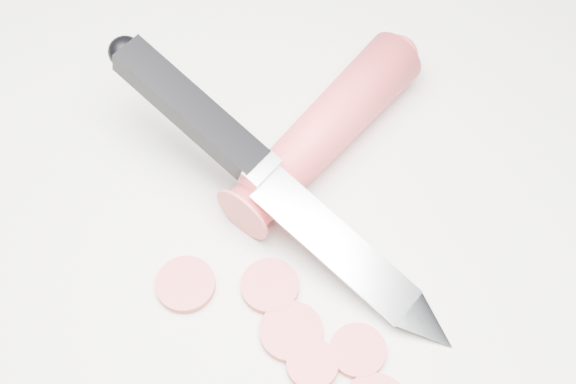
# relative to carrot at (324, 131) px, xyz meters

# --- Properties ---
(ground) EXTENTS (2.40, 2.40, 0.00)m
(ground) POSITION_rel_carrot_xyz_m (0.02, -0.10, -0.02)
(ground) COLOR silver
(ground) RESTS_ON ground
(carrot) EXTENTS (0.13, 0.17, 0.04)m
(carrot) POSITION_rel_carrot_xyz_m (0.00, 0.00, 0.00)
(carrot) COLOR #D9363C
(carrot) RESTS_ON ground
(carrot_slice_0) EXTENTS (0.04, 0.04, 0.01)m
(carrot_slice_0) POSITION_rel_carrot_xyz_m (-0.08, -0.12, -0.02)
(carrot_slice_0) COLOR #D74A48
(carrot_slice_0) RESTS_ON ground
(carrot_slice_1) EXTENTS (0.04, 0.04, 0.01)m
(carrot_slice_1) POSITION_rel_carrot_xyz_m (-0.01, -0.14, -0.02)
(carrot_slice_1) COLOR #D74A48
(carrot_slice_1) RESTS_ON ground
(carrot_slice_3) EXTENTS (0.03, 0.03, 0.01)m
(carrot_slice_3) POSITION_rel_carrot_xyz_m (0.03, -0.15, -0.02)
(carrot_slice_3) COLOR #D74A48
(carrot_slice_3) RESTS_ON ground
(carrot_slice_5) EXTENTS (0.03, 0.03, 0.01)m
(carrot_slice_5) POSITION_rel_carrot_xyz_m (0.01, -0.16, -0.02)
(carrot_slice_5) COLOR #D74A48
(carrot_slice_5) RESTS_ON ground
(carrot_slice_7) EXTENTS (0.04, 0.04, 0.01)m
(carrot_slice_7) POSITION_rel_carrot_xyz_m (-0.03, -0.11, -0.02)
(carrot_slice_7) COLOR #D74A48
(carrot_slice_7) RESTS_ON ground
(kitchen_knife) EXTENTS (0.26, 0.18, 0.09)m
(kitchen_knife) POSITION_rel_carrot_xyz_m (-0.02, -0.06, 0.02)
(kitchen_knife) COLOR silver
(kitchen_knife) RESTS_ON ground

